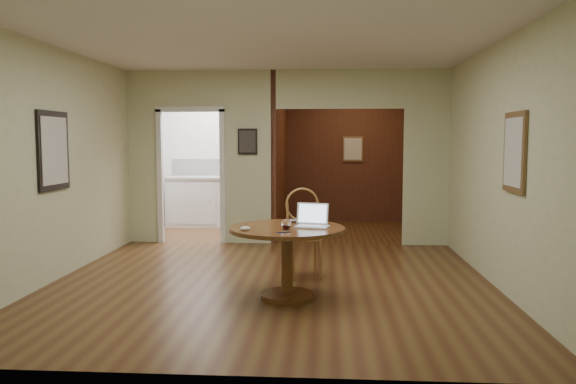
# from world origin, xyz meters

# --- Properties ---
(floor) EXTENTS (5.00, 5.00, 0.00)m
(floor) POSITION_xyz_m (0.00, 0.00, 0.00)
(floor) COLOR #482614
(floor) RESTS_ON ground
(room_shell) EXTENTS (5.20, 7.50, 5.00)m
(room_shell) POSITION_xyz_m (-0.47, 3.10, 1.29)
(room_shell) COLOR silver
(room_shell) RESTS_ON ground
(dining_table) EXTENTS (1.18, 1.18, 0.74)m
(dining_table) POSITION_xyz_m (0.22, -0.56, 0.55)
(dining_table) COLOR brown
(dining_table) RESTS_ON ground
(chair) EXTENTS (0.53, 0.53, 1.05)m
(chair) POSITION_xyz_m (0.36, 0.39, 0.59)
(chair) COLOR #AA713C
(chair) RESTS_ON ground
(open_laptop) EXTENTS (0.38, 0.36, 0.23)m
(open_laptop) POSITION_xyz_m (0.48, -0.50, 0.80)
(open_laptop) COLOR white
(open_laptop) RESTS_ON dining_table
(closed_laptop) EXTENTS (0.35, 0.25, 0.03)m
(closed_laptop) POSITION_xyz_m (0.37, -0.24, 0.75)
(closed_laptop) COLOR silver
(closed_laptop) RESTS_ON dining_table
(mouse) EXTENTS (0.12, 0.09, 0.04)m
(mouse) POSITION_xyz_m (-0.17, -0.82, 0.76)
(mouse) COLOR white
(mouse) RESTS_ON dining_table
(wine_glass) EXTENTS (0.10, 0.10, 0.11)m
(wine_glass) POSITION_xyz_m (0.23, -0.70, 0.79)
(wine_glass) COLOR white
(wine_glass) RESTS_ON dining_table
(pen) EXTENTS (0.13, 0.06, 0.01)m
(pen) POSITION_xyz_m (0.22, -0.91, 0.74)
(pen) COLOR #0C1458
(pen) RESTS_ON dining_table
(kitchen_cabinet) EXTENTS (2.06, 0.60, 0.94)m
(kitchen_cabinet) POSITION_xyz_m (-1.35, 4.20, 0.47)
(kitchen_cabinet) COLOR white
(kitchen_cabinet) RESTS_ON ground
(grocery_bag) EXTENTS (0.36, 0.31, 0.34)m
(grocery_bag) POSITION_xyz_m (-0.55, 4.20, 1.11)
(grocery_bag) COLOR #C5B790
(grocery_bag) RESTS_ON kitchen_cabinet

